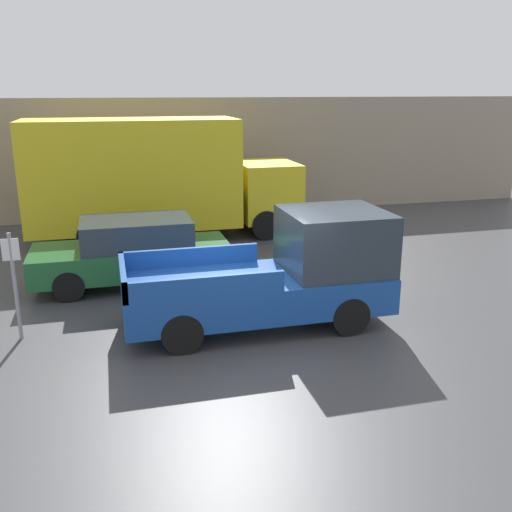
{
  "coord_description": "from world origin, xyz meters",
  "views": [
    {
      "loc": [
        -2.53,
        -9.55,
        4.46
      ],
      "look_at": [
        0.36,
        1.5,
        1.1
      ],
      "focal_mm": 40.0,
      "sensor_mm": 36.0,
      "label": 1
    }
  ],
  "objects_px": {
    "delivery_truck": "(153,177)",
    "parking_sign": "(14,280)",
    "pickup_truck": "(282,274)",
    "car": "(134,251)"
  },
  "relations": [
    {
      "from": "pickup_truck",
      "to": "parking_sign",
      "type": "height_order",
      "value": "pickup_truck"
    },
    {
      "from": "pickup_truck",
      "to": "delivery_truck",
      "type": "xyz_separation_m",
      "value": [
        -1.84,
        7.38,
        0.9
      ]
    },
    {
      "from": "delivery_truck",
      "to": "parking_sign",
      "type": "height_order",
      "value": "delivery_truck"
    },
    {
      "from": "pickup_truck",
      "to": "car",
      "type": "distance_m",
      "value": 4.1
    },
    {
      "from": "delivery_truck",
      "to": "pickup_truck",
      "type": "bearing_deg",
      "value": -75.97
    },
    {
      "from": "delivery_truck",
      "to": "parking_sign",
      "type": "xyz_separation_m",
      "value": [
        -3.08,
        -6.91,
        -0.76
      ]
    },
    {
      "from": "pickup_truck",
      "to": "delivery_truck",
      "type": "bearing_deg",
      "value": 104.03
    },
    {
      "from": "parking_sign",
      "to": "delivery_truck",
      "type": "bearing_deg",
      "value": 65.99
    },
    {
      "from": "car",
      "to": "parking_sign",
      "type": "distance_m",
      "value": 3.46
    },
    {
      "from": "pickup_truck",
      "to": "car",
      "type": "bearing_deg",
      "value": 131.06
    }
  ]
}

